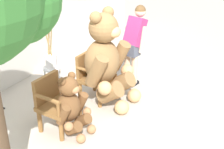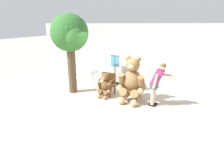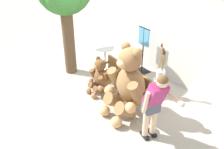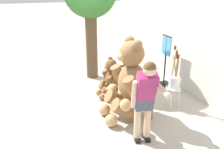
{
  "view_description": "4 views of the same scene",
  "coord_description": "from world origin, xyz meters",
  "views": [
    {
      "loc": [
        -3.68,
        -2.11,
        2.91
      ],
      "look_at": [
        0.38,
        0.18,
        0.65
      ],
      "focal_mm": 50.0,
      "sensor_mm": 36.0,
      "label": 1
    },
    {
      "loc": [
        2.18,
        -5.48,
        2.77
      ],
      "look_at": [
        -0.24,
        0.37,
        0.93
      ],
      "focal_mm": 28.0,
      "sensor_mm": 36.0,
      "label": 2
    },
    {
      "loc": [
        4.03,
        -2.51,
        3.62
      ],
      "look_at": [
        0.13,
        0.26,
        0.88
      ],
      "focal_mm": 40.0,
      "sensor_mm": 36.0,
      "label": 3
    },
    {
      "loc": [
        4.77,
        -1.45,
        2.68
      ],
      "look_at": [
        -0.07,
        0.24,
        0.75
      ],
      "focal_mm": 40.0,
      "sensor_mm": 36.0,
      "label": 4
    }
  ],
  "objects": [
    {
      "name": "round_side_table",
      "position": [
        -1.52,
        1.19,
        0.45
      ],
      "size": [
        0.56,
        0.56,
        0.72
      ],
      "color": "white",
      "rests_on": "ground"
    },
    {
      "name": "ground_plane",
      "position": [
        0.0,
        0.0,
        0.0
      ],
      "size": [
        60.0,
        60.0,
        0.0
      ],
      "primitive_type": "plane",
      "color": "#B2A899"
    },
    {
      "name": "clothing_display_stand",
      "position": [
        -0.76,
        1.99,
        0.72
      ],
      "size": [
        0.44,
        0.4,
        1.36
      ],
      "color": "black",
      "rests_on": "ground"
    },
    {
      "name": "teddy_bear_small",
      "position": [
        -0.54,
        0.35,
        0.48
      ],
      "size": [
        0.59,
        0.56,
        0.98
      ],
      "color": "brown",
      "rests_on": "ground"
    },
    {
      "name": "brush_bucket",
      "position": [
        0.42,
        1.51,
        0.65
      ],
      "size": [
        0.22,
        0.22,
        0.94
      ],
      "color": "white",
      "rests_on": "white_stool"
    },
    {
      "name": "person_visitor",
      "position": [
        1.45,
        0.29,
        0.92
      ],
      "size": [
        0.81,
        0.48,
        1.55
      ],
      "color": "black",
      "rests_on": "ground"
    },
    {
      "name": "white_stool",
      "position": [
        0.42,
        1.51,
        0.36
      ],
      "size": [
        0.34,
        0.34,
        0.46
      ],
      "color": "silver",
      "rests_on": "ground"
    },
    {
      "name": "back_wall",
      "position": [
        0.0,
        2.4,
        1.4
      ],
      "size": [
        10.0,
        0.16,
        2.8
      ],
      "primitive_type": "cube",
      "color": "beige",
      "rests_on": "ground"
    },
    {
      "name": "teddy_bear_large",
      "position": [
        0.54,
        0.37,
        0.82
      ],
      "size": [
        1.01,
        0.95,
        1.68
      ],
      "color": "olive",
      "rests_on": "ground"
    },
    {
      "name": "patio_tree",
      "position": [
        -1.93,
        0.25,
        2.34
      ],
      "size": [
        1.54,
        1.46,
        3.18
      ],
      "color": "brown",
      "rests_on": "ground"
    },
    {
      "name": "wooden_chair_right",
      "position": [
        0.54,
        0.65,
        0.46
      ],
      "size": [
        0.57,
        0.53,
        0.86
      ],
      "color": "brown",
      "rests_on": "ground"
    },
    {
      "name": "wooden_chair_left",
      "position": [
        -0.54,
        0.65,
        0.46
      ],
      "size": [
        0.58,
        0.54,
        0.86
      ],
      "color": "brown",
      "rests_on": "ground"
    }
  ]
}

